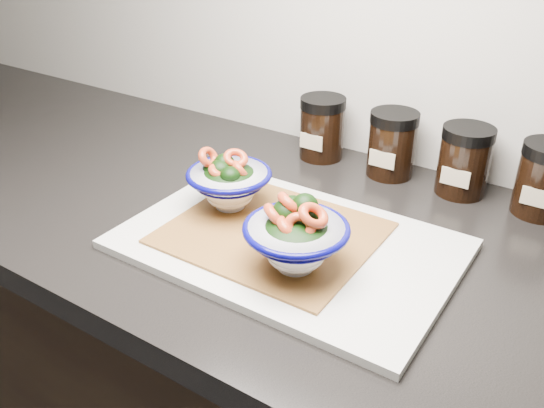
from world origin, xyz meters
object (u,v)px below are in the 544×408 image
Objects in this scene: spice_jar_a at (322,128)px; spice_jar_b at (392,144)px; bowl_left at (229,182)px; bowl_right at (296,237)px; spice_jar_c at (464,161)px; cutting_board at (288,244)px.

spice_jar_a and spice_jar_b have the same top height.
bowl_left is 1.13× the size of spice_jar_a.
bowl_left and spice_jar_b have the same top height.
bowl_right is (0.16, -0.08, 0.00)m from bowl_left.
bowl_right is 1.19× the size of spice_jar_a.
spice_jar_a is 1.00× the size of spice_jar_c.
spice_jar_b is at bearing 85.38° from cutting_board.
cutting_board is at bearing 129.73° from bowl_right.
bowl_left is 0.95× the size of bowl_right.
spice_jar_b is (0.15, 0.27, 0.00)m from bowl_left.
spice_jar_c is (0.15, 0.29, 0.05)m from cutting_board.
spice_jar_b is at bearing 61.23° from bowl_left.
cutting_board is 3.35× the size of bowl_right.
spice_jar_b reaches higher than cutting_board.
bowl_left is at bearing -92.27° from spice_jar_a.
bowl_right reaches higher than cutting_board.
spice_jar_a reaches higher than cutting_board.
bowl_left is 0.27m from spice_jar_a.
cutting_board is at bearing -94.62° from spice_jar_b.
spice_jar_b and spice_jar_c have the same top height.
spice_jar_a is at bearing 114.09° from bowl_right.
spice_jar_c is at bearing 73.16° from bowl_right.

